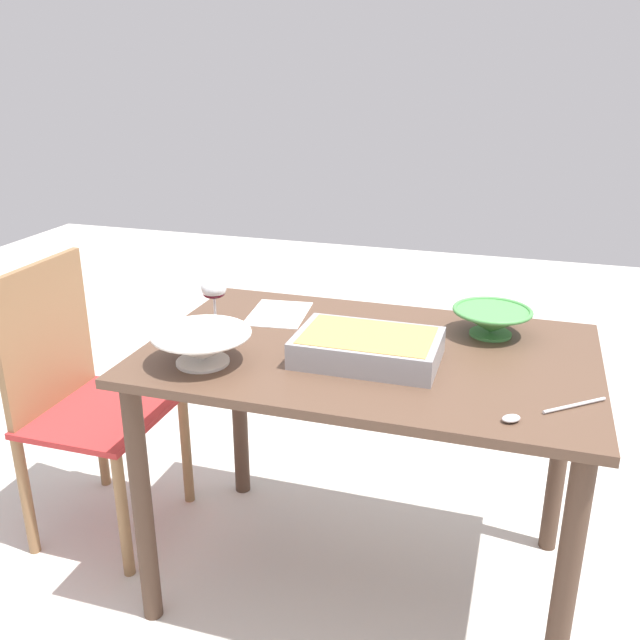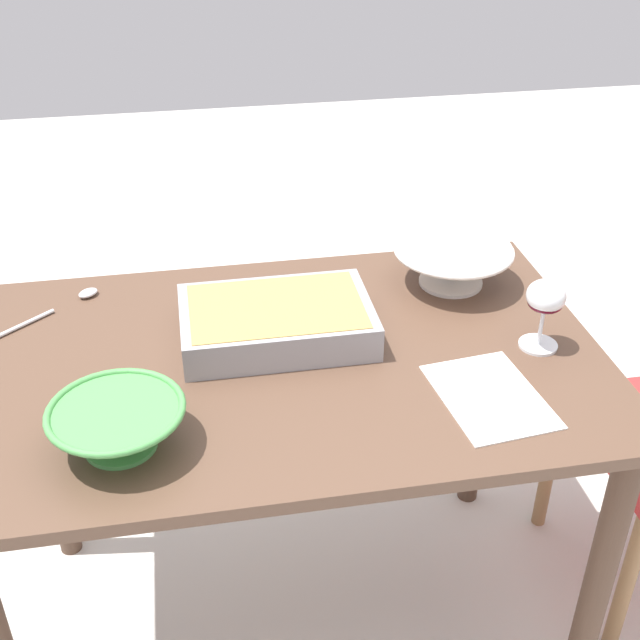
{
  "view_description": "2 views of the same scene",
  "coord_description": "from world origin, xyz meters",
  "px_view_note": "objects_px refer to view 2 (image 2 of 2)",
  "views": [
    {
      "loc": [
        -0.39,
        1.7,
        1.52
      ],
      "look_at": [
        0.13,
        0.05,
        0.86
      ],
      "focal_mm": 38.78,
      "sensor_mm": 36.0,
      "label": 1
    },
    {
      "loc": [
        -0.17,
        -1.28,
        1.67
      ],
      "look_at": [
        0.07,
        0.04,
        0.82
      ],
      "focal_mm": 46.04,
      "sensor_mm": 36.0,
      "label": 2
    }
  ],
  "objects_px": {
    "mixing_bowl": "(118,425)",
    "small_bowl": "(452,263)",
    "casserole_dish": "(277,320)",
    "serving_spoon": "(62,306)",
    "dining_table": "(289,405)",
    "wine_glass": "(545,301)",
    "napkin": "(490,396)"
  },
  "relations": [
    {
      "from": "casserole_dish",
      "to": "serving_spoon",
      "type": "bearing_deg",
      "value": 156.46
    },
    {
      "from": "dining_table",
      "to": "serving_spoon",
      "type": "distance_m",
      "value": 0.53
    },
    {
      "from": "serving_spoon",
      "to": "napkin",
      "type": "height_order",
      "value": "serving_spoon"
    },
    {
      "from": "casserole_dish",
      "to": "wine_glass",
      "type": "bearing_deg",
      "value": -13.93
    },
    {
      "from": "casserole_dish",
      "to": "small_bowl",
      "type": "distance_m",
      "value": 0.43
    },
    {
      "from": "small_bowl",
      "to": "mixing_bowl",
      "type": "bearing_deg",
      "value": -148.73
    },
    {
      "from": "wine_glass",
      "to": "casserole_dish",
      "type": "xyz_separation_m",
      "value": [
        -0.5,
        0.12,
        -0.06
      ]
    },
    {
      "from": "wine_glass",
      "to": "casserole_dish",
      "type": "relative_size",
      "value": 0.39
    },
    {
      "from": "mixing_bowl",
      "to": "serving_spoon",
      "type": "height_order",
      "value": "mixing_bowl"
    },
    {
      "from": "small_bowl",
      "to": "casserole_dish",
      "type": "bearing_deg",
      "value": -160.2
    },
    {
      "from": "napkin",
      "to": "casserole_dish",
      "type": "bearing_deg",
      "value": 143.13
    },
    {
      "from": "mixing_bowl",
      "to": "napkin",
      "type": "height_order",
      "value": "mixing_bowl"
    },
    {
      "from": "mixing_bowl",
      "to": "small_bowl",
      "type": "bearing_deg",
      "value": 31.27
    },
    {
      "from": "small_bowl",
      "to": "serving_spoon",
      "type": "relative_size",
      "value": 1.12
    },
    {
      "from": "small_bowl",
      "to": "wine_glass",
      "type": "bearing_deg",
      "value": -71.32
    },
    {
      "from": "casserole_dish",
      "to": "serving_spoon",
      "type": "height_order",
      "value": "casserole_dish"
    },
    {
      "from": "casserole_dish",
      "to": "dining_table",
      "type": "bearing_deg",
      "value": -80.92
    },
    {
      "from": "dining_table",
      "to": "wine_glass",
      "type": "bearing_deg",
      "value": -6.25
    },
    {
      "from": "casserole_dish",
      "to": "mixing_bowl",
      "type": "distance_m",
      "value": 0.41
    },
    {
      "from": "dining_table",
      "to": "wine_glass",
      "type": "xyz_separation_m",
      "value": [
        0.49,
        -0.05,
        0.22
      ]
    },
    {
      "from": "wine_glass",
      "to": "mixing_bowl",
      "type": "height_order",
      "value": "wine_glass"
    },
    {
      "from": "napkin",
      "to": "dining_table",
      "type": "bearing_deg",
      "value": 150.45
    },
    {
      "from": "mixing_bowl",
      "to": "small_bowl",
      "type": "relative_size",
      "value": 0.87
    },
    {
      "from": "small_bowl",
      "to": "serving_spoon",
      "type": "xyz_separation_m",
      "value": [
        -0.83,
        0.04,
        -0.04
      ]
    },
    {
      "from": "dining_table",
      "to": "serving_spoon",
      "type": "height_order",
      "value": "serving_spoon"
    },
    {
      "from": "mixing_bowl",
      "to": "serving_spoon",
      "type": "xyz_separation_m",
      "value": [
        -0.13,
        0.47,
        -0.04
      ]
    },
    {
      "from": "serving_spoon",
      "to": "napkin",
      "type": "distance_m",
      "value": 0.9
    },
    {
      "from": "dining_table",
      "to": "mixing_bowl",
      "type": "bearing_deg",
      "value": -145.65
    },
    {
      "from": "casserole_dish",
      "to": "napkin",
      "type": "distance_m",
      "value": 0.44
    },
    {
      "from": "mixing_bowl",
      "to": "napkin",
      "type": "xyz_separation_m",
      "value": [
        0.64,
        0.02,
        -0.04
      ]
    },
    {
      "from": "wine_glass",
      "to": "small_bowl",
      "type": "bearing_deg",
      "value": 108.68
    },
    {
      "from": "casserole_dish",
      "to": "serving_spoon",
      "type": "xyz_separation_m",
      "value": [
        -0.43,
        0.19,
        -0.03
      ]
    }
  ]
}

